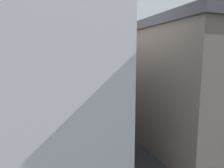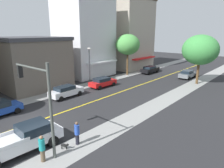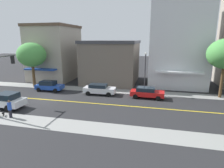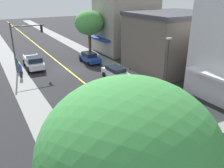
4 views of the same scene
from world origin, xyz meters
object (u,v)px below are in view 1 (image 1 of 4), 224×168
object	(u,v)px
red_sedan_left_curb	(75,102)
blue_sedan_left_curb	(194,93)
pedestrian_blue_shirt	(142,82)
small_dog	(148,86)
parking_meter	(137,100)
white_sedan_left_curb	(135,97)
pedestrian_teal_shirt	(157,81)
white_pickup_truck	(165,83)
fire_hydrant	(201,99)
traffic_light_mast	(157,63)
street_lamp	(84,76)

from	to	relation	value
red_sedan_left_curb	blue_sedan_left_curb	distance (m)	14.98
pedestrian_blue_shirt	small_dog	world-z (taller)	pedestrian_blue_shirt
parking_meter	blue_sedan_left_curb	bearing A→B (deg)	-80.64
white_sedan_left_curb	pedestrian_blue_shirt	size ratio (longest dim) A/B	2.50
red_sedan_left_curb	pedestrian_teal_shirt	bearing A→B (deg)	-146.35
parking_meter	white_sedan_left_curb	xyz separation A→B (m)	(1.61, -0.57, -0.08)
parking_meter	white_sedan_left_curb	size ratio (longest dim) A/B	0.29
pedestrian_teal_shirt	small_dog	xyz separation A→B (m)	(-0.09, 1.79, -0.67)
pedestrian_teal_shirt	white_pickup_truck	bearing A→B (deg)	6.61
small_dog	white_sedan_left_curb	bearing A→B (deg)	111.55
fire_hydrant	pedestrian_teal_shirt	xyz separation A→B (m)	(11.86, -1.46, 0.57)
fire_hydrant	traffic_light_mast	xyz separation A→B (m)	(10.86, -0.73, 3.87)
fire_hydrant	white_sedan_left_curb	world-z (taller)	white_sedan_left_curb
fire_hydrant	parking_meter	world-z (taller)	parking_meter
street_lamp	pedestrian_blue_shirt	world-z (taller)	street_lamp
traffic_light_mast	small_dog	xyz separation A→B (m)	(0.91, 1.06, -3.96)
white_pickup_truck	blue_sedan_left_curb	bearing A→B (deg)	82.80
pedestrian_blue_shirt	small_dog	size ratio (longest dim) A/B	3.06
traffic_light_mast	red_sedan_left_curb	bearing A→B (deg)	-60.05
white_pickup_truck	fire_hydrant	bearing A→B (deg)	82.32
pedestrian_blue_shirt	white_pickup_truck	bearing A→B (deg)	-38.28
fire_hydrant	pedestrian_blue_shirt	world-z (taller)	pedestrian_blue_shirt
traffic_light_mast	street_lamp	bearing A→B (deg)	-52.93
small_dog	pedestrian_teal_shirt	bearing A→B (deg)	-118.56
blue_sedan_left_curb	white_pickup_truck	bearing A→B (deg)	-101.72
blue_sedan_left_curb	small_dog	size ratio (longest dim) A/B	6.99
fire_hydrant	white_pickup_truck	distance (m)	9.82
white_sedan_left_curb	blue_sedan_left_curb	xyz separation A→B (m)	(-0.17, -8.19, -0.00)
traffic_light_mast	blue_sedan_left_curb	world-z (taller)	traffic_light_mast
red_sedan_left_curb	white_sedan_left_curb	size ratio (longest dim) A/B	0.99
parking_meter	red_sedan_left_curb	size ratio (longest dim) A/B	0.29
white_pickup_truck	pedestrian_blue_shirt	bearing A→B (deg)	-33.83
fire_hydrant	white_pickup_truck	world-z (taller)	white_pickup_truck
white_pickup_truck	pedestrian_blue_shirt	world-z (taller)	pedestrian_blue_shirt
street_lamp	pedestrian_teal_shirt	size ratio (longest dim) A/B	3.20
red_sedan_left_curb	white_sedan_left_curb	xyz separation A→B (m)	(-0.16, -6.79, 0.02)
street_lamp	white_pickup_truck	size ratio (longest dim) A/B	0.99
pedestrian_blue_shirt	fire_hydrant	bearing A→B (deg)	-85.37
blue_sedan_left_curb	traffic_light_mast	bearing A→B (deg)	-94.31
red_sedan_left_curb	small_dog	distance (m)	17.30
red_sedan_left_curb	white_sedan_left_curb	distance (m)	6.79
fire_hydrant	pedestrian_teal_shirt	size ratio (longest dim) A/B	0.44
street_lamp	white_sedan_left_curb	world-z (taller)	street_lamp
traffic_light_mast	blue_sedan_left_curb	size ratio (longest dim) A/B	1.55
pedestrian_blue_shirt	parking_meter	bearing A→B (deg)	-122.89
pedestrian_teal_shirt	small_dog	world-z (taller)	pedestrian_teal_shirt
traffic_light_mast	pedestrian_blue_shirt	size ratio (longest dim) A/B	3.54
blue_sedan_left_curb	parking_meter	bearing A→B (deg)	7.32
fire_hydrant	traffic_light_mast	bearing A→B (deg)	-3.87
fire_hydrant	red_sedan_left_curb	size ratio (longest dim) A/B	0.18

